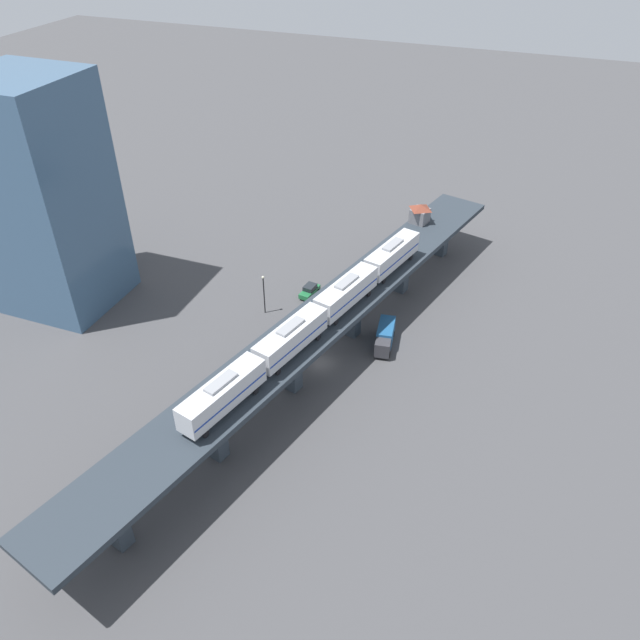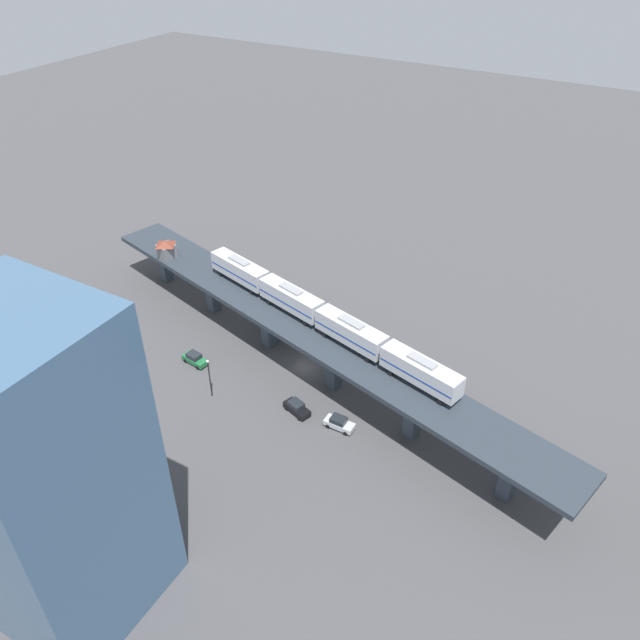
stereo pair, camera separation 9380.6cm
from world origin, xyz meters
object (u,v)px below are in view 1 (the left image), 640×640
Objects in this scene: street_car_silver at (227,393)px; street_lamp at (264,291)px; signal_hut at (420,213)px; street_car_black at (248,362)px; office_tower at (45,198)px; subway_train at (320,314)px; street_car_green at (310,290)px; delivery_truck at (385,336)px.

street_car_silver is 0.63× the size of street_lamp.
signal_hut is 0.57× the size of street_lamp.
street_car_black is 0.68× the size of street_lamp.
office_tower is at bearing 12.80° from street_lamp.
street_car_green is (8.77, -18.34, -9.76)m from subway_train.
street_lamp reaches higher than street_car_silver.
delivery_truck reaches higher than street_car_silver.
office_tower is (32.05, 7.28, 13.89)m from street_lamp.
subway_train is 10.31× the size of street_car_black.
street_car_black is (10.30, 1.97, -9.76)m from subway_train.
street_car_green is 43.22m from office_tower.
street_lamp is at bearing -167.20° from office_tower.
street_car_silver is 0.12× the size of office_tower.
office_tower is at bearing -4.79° from subway_train.
street_lamp is at bearing -39.08° from subway_train.
signal_hut is 0.11× the size of office_tower.
subway_train is at bearing 140.92° from street_lamp.
signal_hut is at bearing -148.56° from office_tower.
street_car_silver is at bearing 70.82° from signal_hut.
office_tower reaches higher than street_lamp.
street_car_green is 0.62× the size of delivery_truck.
office_tower is (35.43, -5.80, 17.06)m from street_car_black.
street_car_silver is 25.02m from delivery_truck.
office_tower is at bearing -9.30° from street_car_black.
street_car_silver is (1.25, 27.24, 0.00)m from street_car_green.
signal_hut reaches higher than street_car_black.
street_car_silver is (15.27, 43.90, -9.02)m from signal_hut.
delivery_truck is (-6.71, -9.69, -8.94)m from subway_train.
subway_train reaches higher than street_car_silver.
street_car_green is 1.05× the size of street_car_silver.
signal_hut is 31.04m from street_lamp.
street_lamp is at bearing 55.81° from street_car_green.
street_car_black is (0.29, -6.93, 0.00)m from street_car_silver.
street_car_green and street_car_black have the same top height.
signal_hut is 41.11m from street_car_black.
street_lamp is (20.39, -1.43, 2.35)m from delivery_truck.
subway_train is 16.58m from street_car_silver.
signal_hut is 0.89× the size of street_car_silver.
office_tower reaches higher than street_car_silver.
delivery_truck reaches higher than street_car_green.
street_car_silver is (10.02, 8.90, -9.76)m from subway_train.
street_lamp is (3.66, -20.01, 3.17)m from street_car_silver.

